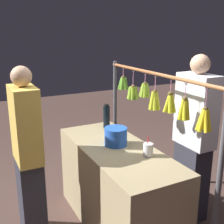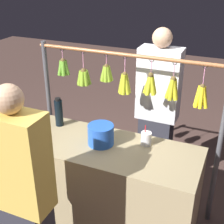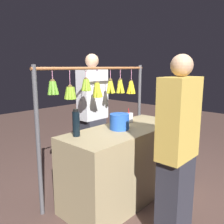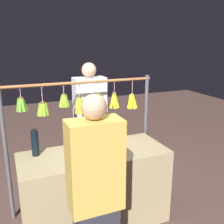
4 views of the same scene
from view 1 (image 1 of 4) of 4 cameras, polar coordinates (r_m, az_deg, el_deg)
ground_plane at (r=3.15m, az=0.97°, el=-21.05°), size 12.00×12.00×0.00m
market_counter at (r=2.92m, az=1.01°, el=-14.53°), size 1.52×0.62×0.83m
display_rack at (r=2.85m, az=8.43°, el=-0.15°), size 1.74×0.13×1.53m
water_bottle at (r=3.23m, az=-1.07°, el=-0.91°), size 0.07×0.07×0.27m
blue_bucket at (r=2.77m, az=0.74°, el=-4.78°), size 0.21×0.21×0.17m
drink_cup at (r=2.57m, az=7.05°, el=-7.29°), size 0.09×0.09×0.17m
vendor_person at (r=3.00m, az=15.68°, el=-5.57°), size 0.40×0.22×1.68m
customer_person at (r=2.74m, az=-16.03°, el=-8.46°), size 0.38×0.21×1.61m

